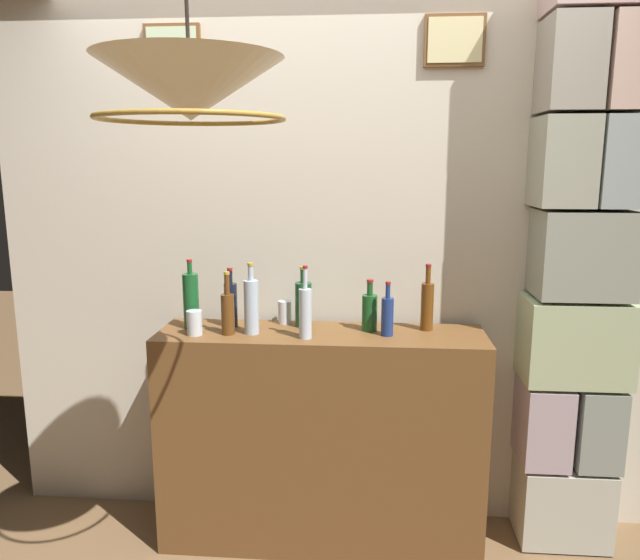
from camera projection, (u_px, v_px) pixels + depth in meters
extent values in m
cube|color=beige|center=(326.00, 239.00, 2.91)|extent=(3.15, 0.08, 2.81)
cube|color=brown|center=(172.00, 45.00, 2.75)|extent=(0.26, 0.03, 0.18)
cube|color=beige|center=(171.00, 44.00, 2.73)|extent=(0.23, 0.01, 0.15)
cube|color=brown|center=(455.00, 40.00, 2.65)|extent=(0.26, 0.03, 0.22)
cube|color=beige|center=(455.00, 40.00, 2.63)|extent=(0.23, 0.01, 0.19)
cube|color=beige|center=(559.00, 496.00, 2.90)|extent=(0.41, 0.35, 0.38)
cube|color=#B19EA8|center=(541.00, 418.00, 2.84)|extent=(0.20, 0.35, 0.38)
cube|color=gray|center=(591.00, 420.00, 2.82)|extent=(0.20, 0.35, 0.38)
cube|color=#AEBD90|center=(573.00, 338.00, 2.75)|extent=(0.45, 0.35, 0.38)
cube|color=gray|center=(580.00, 253.00, 2.68)|extent=(0.40, 0.35, 0.38)
cube|color=#9DA08B|center=(560.00, 162.00, 2.61)|extent=(0.22, 0.35, 0.38)
cube|color=#939F9E|center=(615.00, 162.00, 2.59)|extent=(0.21, 0.35, 0.38)
cube|color=gray|center=(567.00, 66.00, 2.53)|extent=(0.21, 0.35, 0.38)
cube|color=#CBAA98|center=(624.00, 65.00, 2.51)|extent=(0.20, 0.35, 0.38)
cube|color=brown|center=(321.00, 438.00, 2.82)|extent=(1.47, 0.39, 1.02)
cylinder|color=#174C25|center=(303.00, 305.00, 2.80)|extent=(0.08, 0.08, 0.21)
cylinder|color=#174C25|center=(303.00, 276.00, 2.78)|extent=(0.03, 0.03, 0.06)
cylinder|color=#B7932D|center=(303.00, 268.00, 2.77)|extent=(0.03, 0.03, 0.01)
cylinder|color=navy|center=(387.00, 317.00, 2.66)|extent=(0.05, 0.05, 0.17)
cylinder|color=navy|center=(388.00, 291.00, 2.64)|extent=(0.02, 0.02, 0.06)
cylinder|color=maroon|center=(388.00, 283.00, 2.63)|extent=(0.02, 0.02, 0.01)
cylinder|color=#175526|center=(191.00, 301.00, 2.76)|extent=(0.07, 0.07, 0.25)
cylinder|color=#175526|center=(190.00, 268.00, 2.73)|extent=(0.02, 0.02, 0.05)
cylinder|color=maroon|center=(189.00, 261.00, 2.73)|extent=(0.03, 0.03, 0.01)
cylinder|color=brown|center=(427.00, 307.00, 2.74)|extent=(0.06, 0.06, 0.22)
cylinder|color=brown|center=(428.00, 275.00, 2.71)|extent=(0.02, 0.02, 0.08)
cylinder|color=maroon|center=(429.00, 265.00, 2.71)|extent=(0.03, 0.03, 0.01)
cylinder|color=silver|center=(305.00, 314.00, 2.61)|extent=(0.05, 0.05, 0.22)
cylinder|color=silver|center=(305.00, 279.00, 2.58)|extent=(0.02, 0.02, 0.09)
cylinder|color=maroon|center=(305.00, 267.00, 2.57)|extent=(0.02, 0.02, 0.01)
cylinder|color=brown|center=(228.00, 314.00, 2.68)|extent=(0.06, 0.06, 0.18)
cylinder|color=brown|center=(227.00, 285.00, 2.65)|extent=(0.02, 0.02, 0.09)
cylinder|color=#B7932D|center=(227.00, 273.00, 2.64)|extent=(0.03, 0.03, 0.01)
cylinder|color=silver|center=(251.00, 307.00, 2.68)|extent=(0.07, 0.07, 0.24)
cylinder|color=silver|center=(251.00, 273.00, 2.65)|extent=(0.02, 0.02, 0.07)
cylinder|color=#B7932D|center=(250.00, 264.00, 2.65)|extent=(0.03, 0.03, 0.01)
cylinder|color=black|center=(231.00, 305.00, 2.80)|extent=(0.06, 0.06, 0.20)
cylinder|color=black|center=(230.00, 277.00, 2.78)|extent=(0.02, 0.02, 0.06)
cylinder|color=maroon|center=(230.00, 269.00, 2.77)|extent=(0.03, 0.03, 0.01)
cylinder|color=#195122|center=(370.00, 313.00, 2.74)|extent=(0.07, 0.07, 0.16)
cylinder|color=#195122|center=(370.00, 289.00, 2.72)|extent=(0.03, 0.03, 0.06)
cylinder|color=maroon|center=(370.00, 281.00, 2.71)|extent=(0.03, 0.03, 0.01)
cylinder|color=silver|center=(194.00, 323.00, 2.67)|extent=(0.07, 0.07, 0.11)
cylinder|color=silver|center=(285.00, 312.00, 2.87)|extent=(0.06, 0.06, 0.11)
cone|color=#EFE5C6|center=(190.00, 89.00, 1.85)|extent=(0.58, 0.58, 0.19)
cylinder|color=black|center=(187.00, 10.00, 1.81)|extent=(0.01, 0.01, 0.26)
torus|color=#AD8433|center=(191.00, 118.00, 1.87)|extent=(0.59, 0.59, 0.02)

